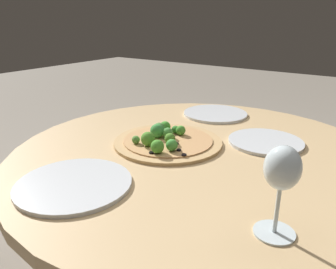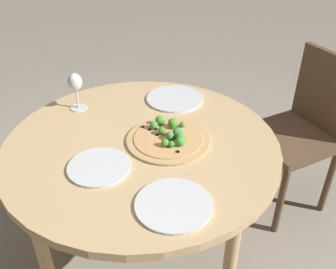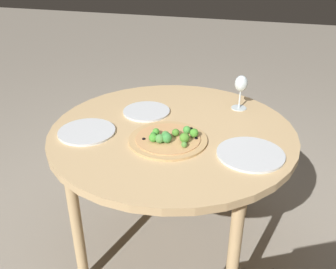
# 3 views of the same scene
# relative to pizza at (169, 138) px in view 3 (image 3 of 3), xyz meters

# --- Properties ---
(ground_plane) EXTENTS (12.00, 12.00, 0.00)m
(ground_plane) POSITION_rel_pizza_xyz_m (0.11, 0.01, -0.71)
(ground_plane) COLOR gray
(dining_table) EXTENTS (1.11, 1.11, 0.70)m
(dining_table) POSITION_rel_pizza_xyz_m (0.11, 0.01, -0.08)
(dining_table) COLOR tan
(dining_table) RESTS_ON ground_plane
(pizza) EXTENTS (0.34, 0.34, 0.06)m
(pizza) POSITION_rel_pizza_xyz_m (0.00, 0.00, 0.00)
(pizza) COLOR tan
(pizza) RESTS_ON dining_table
(wine_glass) EXTENTS (0.08, 0.08, 0.17)m
(wine_glass) POSITION_rel_pizza_xyz_m (0.42, -0.25, 0.11)
(wine_glass) COLOR silver
(wine_glass) RESTS_ON dining_table
(plate_near) EXTENTS (0.23, 0.23, 0.01)m
(plate_near) POSITION_rel_pizza_xyz_m (0.25, 0.18, -0.01)
(plate_near) COLOR silver
(plate_near) RESTS_ON dining_table
(plate_far) EXTENTS (0.27, 0.27, 0.01)m
(plate_far) POSITION_rel_pizza_xyz_m (-0.02, -0.34, -0.01)
(plate_far) COLOR silver
(plate_far) RESTS_ON dining_table
(plate_side) EXTENTS (0.25, 0.25, 0.01)m
(plate_side) POSITION_rel_pizza_xyz_m (-0.02, 0.37, -0.01)
(plate_side) COLOR silver
(plate_side) RESTS_ON dining_table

